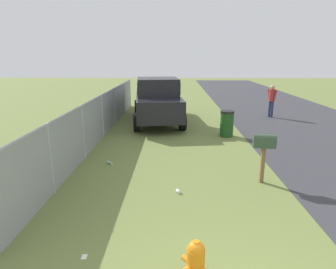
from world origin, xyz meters
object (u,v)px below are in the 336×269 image
(trash_bin, at_px, (227,123))
(mailbox, at_px, (264,144))
(pedestrian, at_px, (272,99))
(fire_hydrant, at_px, (195,267))
(pickup_truck, at_px, (157,99))

(trash_bin, bearing_deg, mailbox, -178.27)
(pedestrian, bearing_deg, fire_hydrant, 37.06)
(pickup_truck, bearing_deg, pedestrian, 95.92)
(pickup_truck, distance_m, pedestrian, 5.85)
(fire_hydrant, xyz_separation_m, trash_bin, (7.85, -1.75, 0.15))
(fire_hydrant, relative_size, trash_bin, 0.74)
(mailbox, relative_size, pickup_truck, 0.21)
(fire_hydrant, xyz_separation_m, pickup_truck, (10.28, 1.09, 0.75))
(mailbox, bearing_deg, pickup_truck, 31.21)
(pickup_truck, height_order, pedestrian, pickup_truck)
(pickup_truck, bearing_deg, fire_hydrant, -0.72)
(pickup_truck, xyz_separation_m, pedestrian, (1.29, -5.71, -0.16))
(mailbox, xyz_separation_m, pedestrian, (8.05, -2.74, -0.04))
(mailbox, bearing_deg, trash_bin, 9.23)
(fire_hydrant, height_order, trash_bin, trash_bin)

